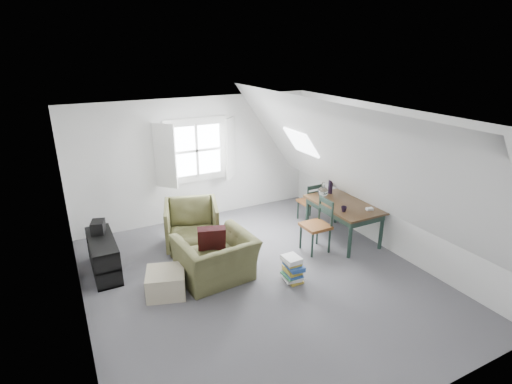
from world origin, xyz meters
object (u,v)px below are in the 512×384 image
ottoman (166,282)px  magazine_stack (293,269)px  dining_chair_near (317,225)px  media_shelf (104,258)px  armchair_far (193,246)px  dining_chair_far (310,201)px  armchair_near (217,279)px  dining_table (344,208)px

ottoman → magazine_stack: bearing=-17.5°
dining_chair_near → magazine_stack: size_ratio=2.30×
media_shelf → magazine_stack: bearing=-31.3°
armchair_far → dining_chair_far: dining_chair_far is taller
armchair_near → dining_chair_far: size_ratio=1.34×
dining_table → dining_chair_near: bearing=-171.3°
media_shelf → dining_chair_far: bearing=3.3°
dining_table → magazine_stack: bearing=-157.0°
armchair_near → magazine_stack: (1.02, -0.59, 0.21)m
dining_table → dining_chair_far: size_ratio=1.73×
media_shelf → armchair_near: bearing=-32.5°
ottoman → armchair_far: bearing=55.8°
armchair_far → ottoman: bearing=-107.4°
media_shelf → magazine_stack: size_ratio=2.77×
ottoman → dining_chair_near: size_ratio=0.58×
armchair_near → dining_chair_near: bearing=176.8°
armchair_near → dining_table: 2.70m
ottoman → dining_chair_far: bearing=19.6°
armchair_far → dining_chair_far: bearing=16.4°
armchair_far → dining_table: size_ratio=0.66×
armchair_near → ottoman: size_ratio=2.02×
armchair_near → dining_chair_far: dining_chair_far is taller
armchair_near → armchair_far: bearing=-96.1°
dining_table → armchair_far: bearing=155.7°
dining_chair_far → media_shelf: size_ratio=0.72×
dining_chair_far → magazine_stack: (-1.52, -1.76, -0.22)m
dining_table → media_shelf: dining_table is taller
armchair_near → dining_chair_near: (1.93, 0.06, 0.49)m
dining_chair_far → dining_chair_near: bearing=47.5°
ottoman → armchair_near: bearing=1.2°
armchair_near → ottoman: 0.82m
dining_table → dining_chair_near: 0.71m
ottoman → dining_chair_far: size_ratio=0.67×
armchair_near → dining_chair_far: (2.54, 1.17, 0.43)m
dining_chair_near → dining_table: bearing=117.5°
dining_chair_near → media_shelf: 3.58m
ottoman → dining_table: dining_table is taller
dining_table → dining_chair_far: dining_chair_far is taller
armchair_far → dining_table: (2.60, -0.97, 0.62)m
dining_chair_near → media_shelf: dining_chair_near is taller
armchair_near → armchair_far: (0.02, 1.19, 0.00)m
magazine_stack → dining_chair_far: bearing=49.3°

